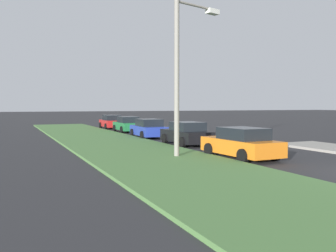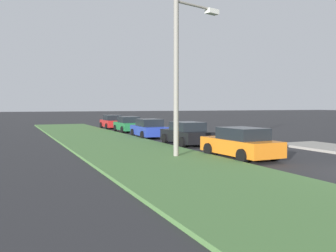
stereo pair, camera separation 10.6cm
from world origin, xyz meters
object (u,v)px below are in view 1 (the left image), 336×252
Objects in this scene: parked_car_blue at (149,129)px; streetlight at (182,66)px; parked_car_green at (128,124)px; parked_car_orange at (241,143)px; parked_car_black at (186,134)px; parked_car_red at (111,122)px.

streetlight is (-10.93, 2.44, 3.67)m from parked_car_blue.
streetlight is at bearing 172.66° from parked_car_green.
parked_car_orange and parked_car_blue have the same top height.
parked_car_orange is at bearing -118.13° from streetlight.
parked_car_green is (12.42, -0.04, 0.00)m from parked_car_black.
parked_car_orange is 4.62m from streetlight.
parked_car_orange is 1.01× the size of parked_car_red.
parked_car_blue is 1.00× the size of parked_car_green.
parked_car_black is (6.45, -0.34, 0.00)m from parked_car_orange.
parked_car_blue is at bearing -2.26° from parked_car_orange.
parked_car_orange is 12.25m from parked_car_blue.
parked_car_red is (24.71, -0.40, 0.00)m from parked_car_orange.
parked_car_blue is at bearing 3.97° from parked_car_black.
parked_car_black is at bearing -178.55° from parked_car_red.
parked_car_green is at bearing -178.59° from parked_car_red.
parked_car_blue is 1.01× the size of parked_car_red.
parked_car_black and parked_car_blue have the same top height.
parked_car_red is (12.46, -0.43, 0.00)m from parked_car_blue.
streetlight reaches higher than parked_car_orange.
parked_car_red is 0.58× the size of streetlight.
parked_car_red is at bearing -7.00° from streetlight.
streetlight is (1.32, 2.47, 3.67)m from parked_car_orange.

